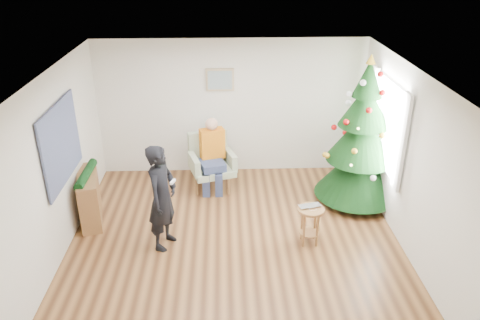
{
  "coord_description": "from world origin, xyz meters",
  "views": [
    {
      "loc": [
        -0.14,
        -5.91,
        4.18
      ],
      "look_at": [
        0.1,
        0.6,
        1.1
      ],
      "focal_mm": 35.0,
      "sensor_mm": 36.0,
      "label": 1
    }
  ],
  "objects_px": {
    "stool": "(310,225)",
    "armchair": "(212,168)",
    "christmas_tree": "(362,139)",
    "standing_man": "(162,198)",
    "console": "(90,197)"
  },
  "relations": [
    {
      "from": "christmas_tree",
      "to": "armchair",
      "type": "height_order",
      "value": "christmas_tree"
    },
    {
      "from": "christmas_tree",
      "to": "armchair",
      "type": "xyz_separation_m",
      "value": [
        -2.53,
        0.61,
        -0.79
      ]
    },
    {
      "from": "stool",
      "to": "armchair",
      "type": "distance_m",
      "value": 2.38
    },
    {
      "from": "stool",
      "to": "console",
      "type": "distance_m",
      "value": 3.54
    },
    {
      "from": "christmas_tree",
      "to": "stool",
      "type": "distance_m",
      "value": 1.83
    },
    {
      "from": "stool",
      "to": "standing_man",
      "type": "xyz_separation_m",
      "value": [
        -2.17,
        0.04,
        0.5
      ]
    },
    {
      "from": "stool",
      "to": "armchair",
      "type": "bearing_deg",
      "value": 128.93
    },
    {
      "from": "armchair",
      "to": "console",
      "type": "bearing_deg",
      "value": -168.31
    },
    {
      "from": "stool",
      "to": "armchair",
      "type": "relative_size",
      "value": 0.59
    },
    {
      "from": "christmas_tree",
      "to": "armchair",
      "type": "distance_m",
      "value": 2.72
    },
    {
      "from": "standing_man",
      "to": "console",
      "type": "relative_size",
      "value": 1.62
    },
    {
      "from": "christmas_tree",
      "to": "standing_man",
      "type": "height_order",
      "value": "christmas_tree"
    },
    {
      "from": "armchair",
      "to": "console",
      "type": "relative_size",
      "value": 1.01
    },
    {
      "from": "stool",
      "to": "armchair",
      "type": "height_order",
      "value": "armchair"
    },
    {
      "from": "christmas_tree",
      "to": "standing_man",
      "type": "bearing_deg",
      "value": -159.24
    }
  ]
}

